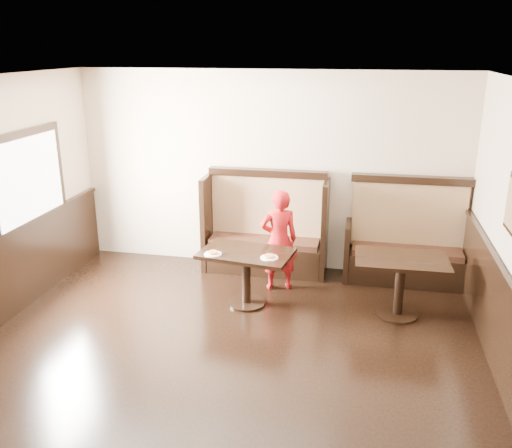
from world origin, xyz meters
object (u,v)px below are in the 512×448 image
(booth_main, at_px, (266,235))
(booth_neighbor, at_px, (406,247))
(child, at_px, (279,240))
(table_main, at_px, (246,264))
(table_neighbor, at_px, (401,273))

(booth_main, distance_m, booth_neighbor, 1.95)
(booth_main, relative_size, child, 1.29)
(table_main, bearing_deg, booth_main, 96.59)
(booth_main, height_order, table_neighbor, booth_main)
(table_main, xyz_separation_m, table_neighbor, (1.85, 0.07, 0.01))
(booth_neighbor, height_order, table_neighbor, booth_neighbor)
(table_main, height_order, child, child)
(child, bearing_deg, booth_main, -84.47)
(booth_main, distance_m, table_main, 1.15)
(booth_neighbor, bearing_deg, table_main, -149.91)
(booth_main, distance_m, table_neighbor, 2.11)
(table_neighbor, height_order, child, child)
(booth_main, distance_m, child, 0.68)
(table_main, bearing_deg, table_neighbor, 10.33)
(booth_main, height_order, booth_neighbor, same)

